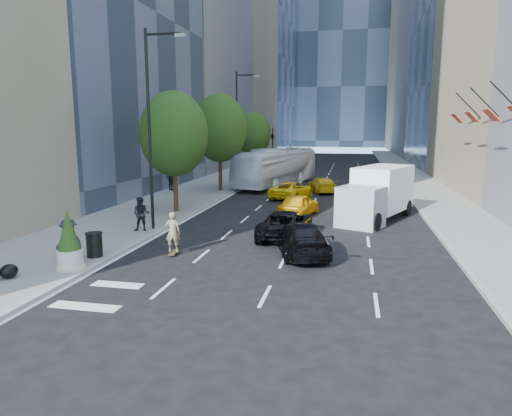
% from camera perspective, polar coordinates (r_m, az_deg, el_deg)
% --- Properties ---
extents(ground, '(160.00, 160.00, 0.00)m').
position_cam_1_polar(ground, '(18.92, 0.41, -6.48)').
color(ground, black).
rests_on(ground, ground).
extents(sidewalk_left, '(6.00, 120.00, 0.15)m').
position_cam_1_polar(sidewalk_left, '(49.69, -2.89, 3.91)').
color(sidewalk_left, slate).
rests_on(sidewalk_left, ground).
extents(sidewalk_right, '(4.00, 120.00, 0.15)m').
position_cam_1_polar(sidewalk_right, '(48.49, 19.42, 3.20)').
color(sidewalk_right, slate).
rests_on(sidewalk_right, ground).
extents(tower_left_end, '(20.00, 28.00, 60.00)m').
position_cam_1_polar(tower_left_end, '(115.38, -1.32, 22.37)').
color(tower_left_end, '#2D3746').
rests_on(tower_left_end, ground).
extents(tower_right_far, '(20.00, 24.00, 50.00)m').
position_cam_1_polar(tower_right_far, '(118.86, 21.84, 18.86)').
color(tower_right_far, '#7F7658').
rests_on(tower_right_far, ground).
extents(lamp_near, '(2.13, 0.22, 10.00)m').
position_cam_1_polar(lamp_near, '(23.93, -12.85, 10.84)').
color(lamp_near, black).
rests_on(lamp_near, sidewalk_left).
extents(lamp_far, '(2.13, 0.22, 10.00)m').
position_cam_1_polar(lamp_far, '(41.00, -2.17, 10.64)').
color(lamp_far, black).
rests_on(lamp_far, sidewalk_left).
extents(tree_near, '(4.20, 4.20, 7.46)m').
position_cam_1_polar(tree_near, '(28.87, -10.22, 9.08)').
color(tree_near, black).
rests_on(tree_near, sidewalk_left).
extents(tree_mid, '(4.50, 4.50, 7.99)m').
position_cam_1_polar(tree_mid, '(38.33, -4.56, 9.92)').
color(tree_mid, black).
rests_on(tree_mid, sidewalk_left).
extents(tree_far, '(3.90, 3.90, 6.92)m').
position_cam_1_polar(tree_far, '(50.94, -0.37, 9.20)').
color(tree_far, black).
rests_on(tree_far, sidewalk_left).
extents(traffic_signal, '(2.48, 0.53, 5.20)m').
position_cam_1_polar(traffic_signal, '(58.65, 2.08, 8.92)').
color(traffic_signal, black).
rests_on(traffic_signal, sidewalk_left).
extents(facade_flags, '(1.85, 13.30, 2.05)m').
position_cam_1_polar(facade_flags, '(28.66, 26.58, 10.62)').
color(facade_flags, black).
rests_on(facade_flags, ground).
extents(skateboarder, '(0.70, 0.52, 1.76)m').
position_cam_1_polar(skateboarder, '(19.73, -10.33, -3.31)').
color(skateboarder, '#6D6444').
rests_on(skateboarder, ground).
extents(black_sedan_lincoln, '(2.33, 4.95, 1.37)m').
position_cam_1_polar(black_sedan_lincoln, '(22.56, 3.72, -1.99)').
color(black_sedan_lincoln, black).
rests_on(black_sedan_lincoln, ground).
extents(black_sedan_mercedes, '(3.26, 5.13, 1.39)m').
position_cam_1_polar(black_sedan_mercedes, '(19.63, 5.61, -3.82)').
color(black_sedan_mercedes, black).
rests_on(black_sedan_mercedes, ground).
extents(taxi_a, '(2.48, 4.31, 1.38)m').
position_cam_1_polar(taxi_a, '(28.17, 5.39, 0.42)').
color(taxi_a, '#FBB70D').
rests_on(taxi_a, ground).
extents(taxi_b, '(1.89, 4.25, 1.36)m').
position_cam_1_polar(taxi_b, '(31.68, 12.83, 1.26)').
color(taxi_b, yellow).
rests_on(taxi_b, ground).
extents(taxi_c, '(3.33, 5.04, 1.29)m').
position_cam_1_polar(taxi_c, '(35.06, 4.45, 2.25)').
color(taxi_c, yellow).
rests_on(taxi_c, ground).
extents(taxi_d, '(3.00, 4.65, 1.25)m').
position_cam_1_polar(taxi_d, '(38.64, 8.24, 2.88)').
color(taxi_d, gold).
rests_on(taxi_d, ground).
extents(city_bus, '(6.24, 12.80, 3.48)m').
position_cam_1_polar(city_bus, '(42.54, 2.64, 5.12)').
color(city_bus, silver).
rests_on(city_bus, ground).
extents(box_truck, '(4.71, 6.85, 3.10)m').
position_cam_1_polar(box_truck, '(27.54, 14.92, 1.76)').
color(box_truck, white).
rests_on(box_truck, ground).
extents(pedestrian_a, '(0.96, 0.80, 1.76)m').
position_cam_1_polar(pedestrian_a, '(23.90, -14.14, -0.74)').
color(pedestrian_a, black).
rests_on(pedestrian_a, sidewalk_left).
extents(pedestrian_b, '(1.25, 0.97, 1.98)m').
position_cam_1_polar(pedestrian_b, '(38.95, -10.56, 3.63)').
color(pedestrian_b, black).
rests_on(pedestrian_b, sidewalk_left).
extents(pedestrian_c, '(1.25, 0.79, 1.84)m').
position_cam_1_polar(pedestrian_c, '(18.74, -22.31, -4.02)').
color(pedestrian_c, '#251E2D').
rests_on(pedestrian_c, sidewalk_left).
extents(trash_can, '(0.64, 0.64, 0.96)m').
position_cam_1_polar(trash_can, '(19.84, -19.55, -4.40)').
color(trash_can, black).
rests_on(trash_can, sidewalk_left).
extents(planter_shrub, '(0.93, 0.93, 2.23)m').
position_cam_1_polar(planter_shrub, '(18.36, -22.34, -3.85)').
color(planter_shrub, beige).
rests_on(planter_shrub, sidewalk_left).
extents(garbage_bags, '(1.01, 0.97, 0.50)m').
position_cam_1_polar(garbage_bags, '(18.36, -29.26, -7.05)').
color(garbage_bags, black).
rests_on(garbage_bags, sidewalk_left).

